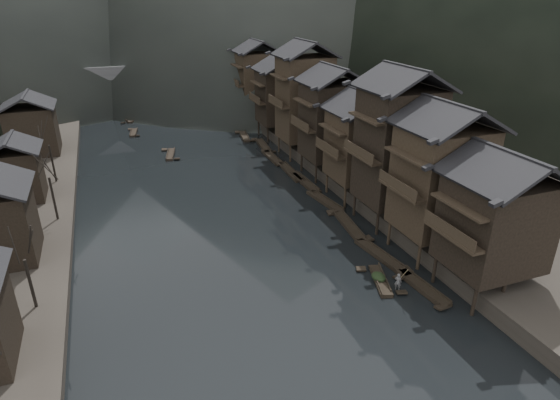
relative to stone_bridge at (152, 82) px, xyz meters
name	(u,v)px	position (x,y,z in m)	size (l,w,h in m)	color
water	(256,280)	(0.00, -72.00, -5.11)	(300.00, 300.00, 0.00)	black
right_bank	(371,122)	(35.00, -32.00, -4.21)	(40.00, 200.00, 1.80)	#2D2823
stilt_houses	(337,110)	(17.28, -52.33, 4.03)	(9.00, 67.60, 16.88)	black
left_houses	(9,172)	(-20.50, -51.88, 0.55)	(8.10, 53.20, 8.73)	black
bare_trees	(34,203)	(-17.00, -62.92, 1.07)	(3.51, 42.31, 7.03)	black
moored_sampans	(279,163)	(12.20, -44.91, -4.91)	(3.22, 73.57, 0.47)	black
midriver_boats	(155,124)	(-1.87, -16.60, -4.91)	(15.14, 42.52, 0.45)	black
stone_bridge	(152,82)	(0.00, 0.00, 0.00)	(40.00, 6.00, 9.00)	#4C4C4F
hero_sampan	(380,280)	(9.96, -76.04, -4.91)	(2.43, 5.10, 0.44)	black
cargo_heap	(379,273)	(9.89, -75.82, -4.34)	(1.12, 1.47, 0.67)	black
boatman	(398,279)	(10.51, -77.73, -3.89)	(0.57, 0.38, 1.57)	#5B5B5E
bamboo_pole	(404,252)	(10.71, -77.73, -1.37)	(0.06, 0.06, 4.47)	#8C7A51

